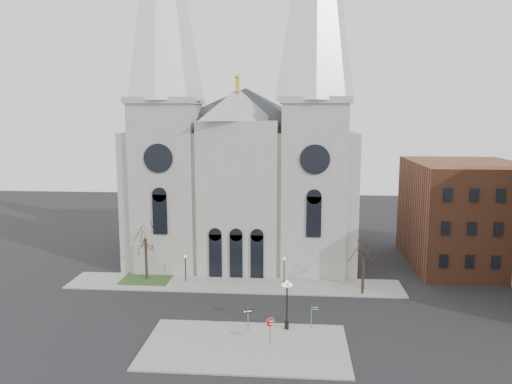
# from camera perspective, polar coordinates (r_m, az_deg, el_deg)

# --- Properties ---
(ground) EXTENTS (160.00, 160.00, 0.00)m
(ground) POSITION_cam_1_polar(r_m,az_deg,el_deg) (50.92, -4.11, -14.67)
(ground) COLOR black
(ground) RESTS_ON ground
(sidewalk_near) EXTENTS (18.00, 10.00, 0.14)m
(sidewalk_near) POSITION_cam_1_polar(r_m,az_deg,el_deg) (46.04, -1.22, -17.23)
(sidewalk_near) COLOR gray
(sidewalk_near) RESTS_ON ground
(sidewalk_far) EXTENTS (40.00, 6.00, 0.14)m
(sidewalk_far) POSITION_cam_1_polar(r_m,az_deg,el_deg) (61.04, -2.53, -10.50)
(sidewalk_far) COLOR gray
(sidewalk_far) RESTS_ON ground
(grass_patch) EXTENTS (6.00, 5.00, 0.18)m
(grass_patch) POSITION_cam_1_polar(r_m,az_deg,el_deg) (64.18, -12.36, -9.70)
(grass_patch) COLOR #2E4E21
(grass_patch) RESTS_ON ground
(cathedral) EXTENTS (33.00, 26.66, 54.00)m
(cathedral) POSITION_cam_1_polar(r_m,az_deg,el_deg) (69.37, -1.43, 7.37)
(cathedral) COLOR #9B9991
(cathedral) RESTS_ON ground
(bg_building_brick) EXTENTS (14.00, 18.00, 14.00)m
(bg_building_brick) POSITION_cam_1_polar(r_m,az_deg,el_deg) (73.05, 22.66, -2.31)
(bg_building_brick) COLOR brown
(bg_building_brick) RESTS_ON ground
(tree_left) EXTENTS (3.20, 3.20, 7.50)m
(tree_left) POSITION_cam_1_polar(r_m,az_deg,el_deg) (62.66, -12.53, -4.93)
(tree_left) COLOR black
(tree_left) RESTS_ON ground
(tree_right) EXTENTS (3.20, 3.20, 6.00)m
(tree_right) POSITION_cam_1_polar(r_m,az_deg,el_deg) (57.88, 12.20, -7.22)
(tree_right) COLOR black
(tree_right) RESTS_ON ground
(ped_lamp_left) EXTENTS (0.32, 0.32, 3.26)m
(ped_lamp_left) POSITION_cam_1_polar(r_m,az_deg,el_deg) (61.80, -8.08, -8.13)
(ped_lamp_left) COLOR black
(ped_lamp_left) RESTS_ON sidewalk_far
(ped_lamp_right) EXTENTS (0.32, 0.32, 3.26)m
(ped_lamp_right) POSITION_cam_1_polar(r_m,az_deg,el_deg) (60.38, 3.23, -8.46)
(ped_lamp_right) COLOR black
(ped_lamp_right) RESTS_ON sidewalk_far
(stop_sign) EXTENTS (0.90, 0.20, 2.53)m
(stop_sign) POSITION_cam_1_polar(r_m,az_deg,el_deg) (45.46, 1.62, -14.98)
(stop_sign) COLOR slate
(stop_sign) RESTS_ON sidewalk_near
(globe_lamp) EXTENTS (1.16, 1.16, 4.82)m
(globe_lamp) POSITION_cam_1_polar(r_m,az_deg,el_deg) (48.09, 3.56, -12.04)
(globe_lamp) COLOR black
(globe_lamp) RESTS_ON sidewalk_near
(one_way_sign) EXTENTS (0.91, 0.41, 2.21)m
(one_way_sign) POSITION_cam_1_polar(r_m,az_deg,el_deg) (48.18, -0.92, -13.95)
(one_way_sign) COLOR slate
(one_way_sign) RESTS_ON sidewalk_near
(street_name_sign) EXTENTS (0.72, 0.09, 2.24)m
(street_name_sign) POSITION_cam_1_polar(r_m,az_deg,el_deg) (49.10, 6.46, -13.77)
(street_name_sign) COLOR slate
(street_name_sign) RESTS_ON sidewalk_near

